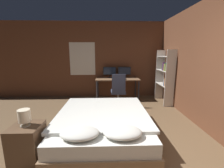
# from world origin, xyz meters

# --- Properties ---
(wall_back) EXTENTS (12.00, 0.08, 2.70)m
(wall_back) POSITION_xyz_m (-0.01, 4.05, 1.35)
(wall_back) COLOR brown
(wall_back) RESTS_ON ground_plane
(wall_side_right) EXTENTS (0.06, 12.00, 2.70)m
(wall_side_right) POSITION_xyz_m (1.84, 1.50, 1.35)
(wall_side_right) COLOR brown
(wall_side_right) RESTS_ON ground_plane
(bed) EXTENTS (1.70, 2.02, 0.57)m
(bed) POSITION_xyz_m (-0.29, 1.16, 0.25)
(bed) COLOR #846647
(bed) RESTS_ON ground_plane
(nightstand) EXTENTS (0.42, 0.44, 0.57)m
(nightstand) POSITION_xyz_m (-1.39, 0.53, 0.29)
(nightstand) COLOR brown
(nightstand) RESTS_ON ground_plane
(bedside_lamp) EXTENTS (0.17, 0.17, 0.25)m
(bedside_lamp) POSITION_xyz_m (-1.39, 0.53, 0.72)
(bedside_lamp) COLOR gray
(bedside_lamp) RESTS_ON nightstand
(desk) EXTENTS (1.51, 0.65, 0.73)m
(desk) POSITION_xyz_m (0.15, 3.65, 0.65)
(desk) COLOR #846042
(desk) RESTS_ON ground_plane
(monitor_left) EXTENTS (0.46, 0.16, 0.39)m
(monitor_left) POSITION_xyz_m (-0.11, 3.87, 0.95)
(monitor_left) COLOR black
(monitor_left) RESTS_ON desk
(monitor_right) EXTENTS (0.46, 0.16, 0.39)m
(monitor_right) POSITION_xyz_m (0.42, 3.87, 0.95)
(monitor_right) COLOR black
(monitor_right) RESTS_ON desk
(keyboard) EXTENTS (0.35, 0.13, 0.02)m
(keyboard) POSITION_xyz_m (0.15, 3.43, 0.74)
(keyboard) COLOR black
(keyboard) RESTS_ON desk
(computer_mouse) EXTENTS (0.07, 0.05, 0.04)m
(computer_mouse) POSITION_xyz_m (0.42, 3.43, 0.75)
(computer_mouse) COLOR black
(computer_mouse) RESTS_ON desk
(office_chair) EXTENTS (0.52, 0.52, 1.00)m
(office_chair) POSITION_xyz_m (0.13, 2.94, 0.39)
(office_chair) COLOR black
(office_chair) RESTS_ON ground_plane
(bookshelf) EXTENTS (0.29, 0.88, 1.71)m
(bookshelf) POSITION_xyz_m (1.65, 3.11, 0.97)
(bookshelf) COLOR beige
(bookshelf) RESTS_ON ground_plane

